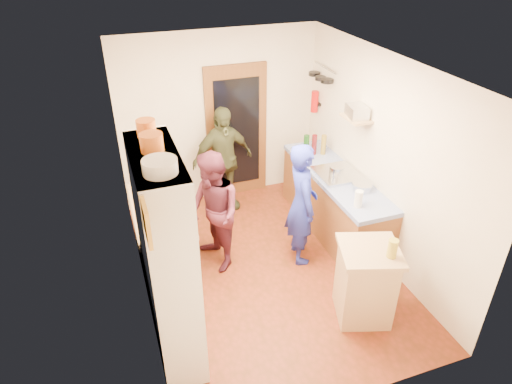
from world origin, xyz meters
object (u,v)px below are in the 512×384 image
person_back (224,160)px  person_hob (305,205)px  right_counter_base (333,204)px  hutch_body (167,260)px  person_left (214,211)px  island_base (365,284)px

person_back → person_hob: bearing=-78.9°
right_counter_base → person_hob: person_hob is taller
hutch_body → person_hob: 2.05m
hutch_body → person_left: bearing=57.1°
hutch_body → right_counter_base: 2.90m
hutch_body → right_counter_base: (2.50, 1.30, -0.68)m
island_base → person_back: bearing=107.0°
right_counter_base → person_hob: size_ratio=1.35×
island_base → person_left: person_left is taller
island_base → person_left: (-1.30, 1.45, 0.35)m
person_left → hutch_body: bearing=-44.2°
right_counter_base → person_back: bearing=139.4°
island_base → person_hob: size_ratio=0.53×
island_base → person_back: 2.83m
right_counter_base → hutch_body: bearing=-152.5°
island_base → hutch_body: bearing=171.9°
person_hob → person_back: person_back is taller
hutch_body → right_counter_base: size_ratio=1.00×
person_hob → hutch_body: bearing=124.5°
island_base → person_back: (-0.82, 2.68, 0.39)m
island_base → person_left: size_ratio=0.55×
person_hob → person_left: size_ratio=1.04×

